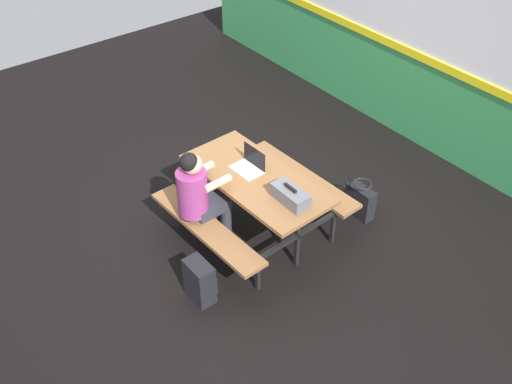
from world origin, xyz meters
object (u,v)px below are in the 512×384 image
object	(u,v)px
picnic_table_main	(256,190)
backpack_dark	(200,281)
student_nearer	(199,193)
tote_bag_bright	(360,200)
laptop_silver	(249,165)
toolbox_grey	(290,196)

from	to	relation	value
picnic_table_main	backpack_dark	world-z (taller)	picnic_table_main
picnic_table_main	student_nearer	size ratio (longest dim) A/B	1.36
picnic_table_main	tote_bag_bright	size ratio (longest dim) A/B	3.81
laptop_silver	tote_bag_bright	distance (m)	1.35
picnic_table_main	laptop_silver	bearing A→B (deg)	168.25
student_nearer	tote_bag_bright	size ratio (longest dim) A/B	2.81
picnic_table_main	student_nearer	distance (m)	0.61
toolbox_grey	laptop_silver	bearing A→B (deg)	179.00
toolbox_grey	tote_bag_bright	size ratio (longest dim) A/B	0.93
backpack_dark	picnic_table_main	bearing A→B (deg)	112.38
picnic_table_main	tote_bag_bright	bearing A→B (deg)	66.87
laptop_silver	backpack_dark	size ratio (longest dim) A/B	0.75
student_nearer	backpack_dark	bearing A→B (deg)	-35.45
picnic_table_main	tote_bag_bright	world-z (taller)	picnic_table_main
backpack_dark	student_nearer	bearing A→B (deg)	144.55
student_nearer	tote_bag_bright	world-z (taller)	student_nearer
toolbox_grey	backpack_dark	distance (m)	1.16
toolbox_grey	backpack_dark	xyz separation A→B (m)	(-0.10, -0.99, -0.60)
laptop_silver	backpack_dark	distance (m)	1.28
student_nearer	toolbox_grey	bearing A→B (deg)	41.09
laptop_silver	tote_bag_bright	size ratio (longest dim) A/B	0.76
student_nearer	picnic_table_main	bearing A→B (deg)	72.92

